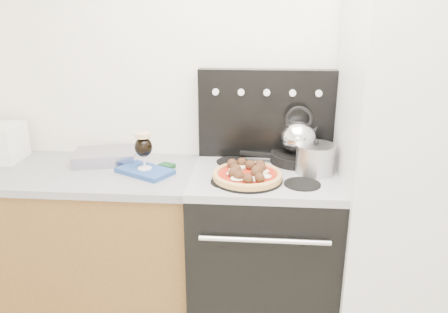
# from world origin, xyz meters

# --- Properties ---
(room_shell) EXTENTS (3.52, 3.01, 2.52)m
(room_shell) POSITION_xyz_m (0.00, 0.29, 1.25)
(room_shell) COLOR beige
(room_shell) RESTS_ON ground
(base_cabinet) EXTENTS (1.45, 0.60, 0.86)m
(base_cabinet) POSITION_xyz_m (-1.02, 1.20, 0.43)
(base_cabinet) COLOR brown
(base_cabinet) RESTS_ON ground
(countertop) EXTENTS (1.48, 0.63, 0.04)m
(countertop) POSITION_xyz_m (-1.02, 1.20, 0.88)
(countertop) COLOR #93939B
(countertop) RESTS_ON base_cabinet
(stove_body) EXTENTS (0.76, 0.65, 0.88)m
(stove_body) POSITION_xyz_m (0.08, 1.18, 0.44)
(stove_body) COLOR black
(stove_body) RESTS_ON ground
(cooktop) EXTENTS (0.76, 0.65, 0.04)m
(cooktop) POSITION_xyz_m (0.08, 1.18, 0.90)
(cooktop) COLOR #ADADB2
(cooktop) RESTS_ON stove_body
(backguard) EXTENTS (0.76, 0.08, 0.50)m
(backguard) POSITION_xyz_m (0.08, 1.45, 1.17)
(backguard) COLOR black
(backguard) RESTS_ON cooktop
(fridge) EXTENTS (0.64, 0.68, 1.90)m
(fridge) POSITION_xyz_m (0.78, 1.15, 0.95)
(fridge) COLOR silver
(fridge) RESTS_ON ground
(foil_sheet) EXTENTS (0.38, 0.31, 0.07)m
(foil_sheet) POSITION_xyz_m (-0.83, 1.33, 0.93)
(foil_sheet) COLOR #B7B8D0
(foil_sheet) RESTS_ON countertop
(oven_mitt) EXTENTS (0.34, 0.29, 0.02)m
(oven_mitt) POSITION_xyz_m (-0.56, 1.17, 0.91)
(oven_mitt) COLOR #264993
(oven_mitt) RESTS_ON countertop
(beer_glass) EXTENTS (0.11, 0.11, 0.20)m
(beer_glass) POSITION_xyz_m (-0.56, 1.17, 1.03)
(beer_glass) COLOR black
(beer_glass) RESTS_ON oven_mitt
(pizza_pan) EXTENTS (0.36, 0.36, 0.01)m
(pizza_pan) POSITION_xyz_m (-0.01, 1.06, 0.93)
(pizza_pan) COLOR black
(pizza_pan) RESTS_ON cooktop
(pizza) EXTENTS (0.44, 0.44, 0.05)m
(pizza) POSITION_xyz_m (-0.01, 1.06, 0.96)
(pizza) COLOR #DBA755
(pizza) RESTS_ON pizza_pan
(skillet) EXTENTS (0.34, 0.34, 0.05)m
(skillet) POSITION_xyz_m (0.26, 1.36, 0.95)
(skillet) COLOR black
(skillet) RESTS_ON cooktop
(tea_kettle) EXTENTS (0.25, 0.25, 0.22)m
(tea_kettle) POSITION_xyz_m (0.26, 1.36, 1.08)
(tea_kettle) COLOR silver
(tea_kettle) RESTS_ON skillet
(stock_pot) EXTENTS (0.23, 0.23, 0.14)m
(stock_pot) POSITION_xyz_m (0.34, 1.19, 0.99)
(stock_pot) COLOR #B5B5B9
(stock_pot) RESTS_ON cooktop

